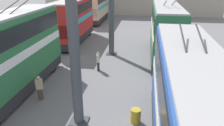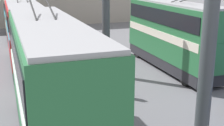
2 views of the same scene
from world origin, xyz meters
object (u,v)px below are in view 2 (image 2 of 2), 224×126
(bus_left_far, at_px, (172,32))
(bus_right_far, at_px, (16,14))
(bus_right_near, at_px, (51,81))
(person_aisle_midway, at_px, (122,83))
(bus_right_mid, at_px, (25,32))

(bus_left_far, xyz_separation_m, bus_right_far, (16.65, 10.46, -0.19))
(bus_right_far, bearing_deg, bus_right_near, -180.00)
(bus_right_near, bearing_deg, person_aisle_midway, -45.95)
(bus_right_near, relative_size, bus_right_far, 1.14)
(bus_right_mid, bearing_deg, bus_left_far, -110.21)
(bus_left_far, relative_size, person_aisle_midway, 6.39)
(bus_left_far, bearing_deg, bus_right_near, 130.40)
(bus_right_near, distance_m, person_aisle_midway, 7.00)
(bus_left_far, relative_size, bus_right_far, 1.15)
(bus_left_far, distance_m, person_aisle_midway, 7.38)
(bus_left_far, xyz_separation_m, person_aisle_midway, (-4.27, 5.67, -2.00))
(bus_left_far, height_order, bus_right_far, bus_left_far)
(bus_right_mid, xyz_separation_m, person_aisle_midway, (-8.12, -4.79, -1.97))
(bus_left_far, distance_m, bus_right_far, 19.67)
(bus_left_far, distance_m, bus_right_near, 13.74)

